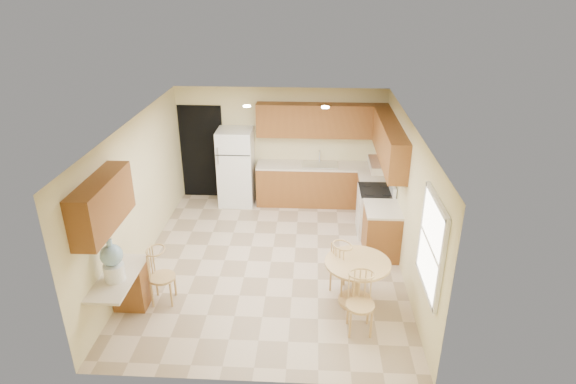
# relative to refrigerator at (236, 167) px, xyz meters

# --- Properties ---
(floor) EXTENTS (5.50, 5.50, 0.00)m
(floor) POSITION_rel_refrigerator_xyz_m (0.95, -2.40, -0.84)
(floor) COLOR #C3AB8D
(floor) RESTS_ON ground
(ceiling) EXTENTS (4.50, 5.50, 0.02)m
(ceiling) POSITION_rel_refrigerator_xyz_m (0.95, -2.40, 1.66)
(ceiling) COLOR white
(ceiling) RESTS_ON wall_back
(wall_back) EXTENTS (4.50, 0.02, 2.50)m
(wall_back) POSITION_rel_refrigerator_xyz_m (0.95, 0.35, 0.41)
(wall_back) COLOR beige
(wall_back) RESTS_ON floor
(wall_front) EXTENTS (4.50, 0.02, 2.50)m
(wall_front) POSITION_rel_refrigerator_xyz_m (0.95, -5.15, 0.41)
(wall_front) COLOR beige
(wall_front) RESTS_ON floor
(wall_left) EXTENTS (0.02, 5.50, 2.50)m
(wall_left) POSITION_rel_refrigerator_xyz_m (-1.30, -2.40, 0.41)
(wall_left) COLOR beige
(wall_left) RESTS_ON floor
(wall_right) EXTENTS (0.02, 5.50, 2.50)m
(wall_right) POSITION_rel_refrigerator_xyz_m (3.20, -2.40, 0.41)
(wall_right) COLOR beige
(wall_right) RESTS_ON floor
(doorway) EXTENTS (0.90, 0.02, 2.10)m
(doorway) POSITION_rel_refrigerator_xyz_m (-0.80, 0.34, 0.21)
(doorway) COLOR black
(doorway) RESTS_ON floor
(base_cab_back) EXTENTS (2.75, 0.60, 0.87)m
(base_cab_back) POSITION_rel_refrigerator_xyz_m (1.83, 0.05, -0.40)
(base_cab_back) COLOR brown
(base_cab_back) RESTS_ON floor
(counter_back) EXTENTS (2.75, 0.63, 0.04)m
(counter_back) POSITION_rel_refrigerator_xyz_m (1.83, 0.05, 0.05)
(counter_back) COLOR beige
(counter_back) RESTS_ON base_cab_back
(base_cab_right_a) EXTENTS (0.60, 0.59, 0.87)m
(base_cab_right_a) POSITION_rel_refrigerator_xyz_m (2.90, -0.54, -0.40)
(base_cab_right_a) COLOR brown
(base_cab_right_a) RESTS_ON floor
(counter_right_a) EXTENTS (0.63, 0.59, 0.04)m
(counter_right_a) POSITION_rel_refrigerator_xyz_m (2.90, -0.54, 0.05)
(counter_right_a) COLOR beige
(counter_right_a) RESTS_ON base_cab_right_a
(base_cab_right_b) EXTENTS (0.60, 0.80, 0.87)m
(base_cab_right_b) POSITION_rel_refrigerator_xyz_m (2.90, -2.00, -0.40)
(base_cab_right_b) COLOR brown
(base_cab_right_b) RESTS_ON floor
(counter_right_b) EXTENTS (0.63, 0.80, 0.04)m
(counter_right_b) POSITION_rel_refrigerator_xyz_m (2.90, -2.00, 0.05)
(counter_right_b) COLOR beige
(counter_right_b) RESTS_ON base_cab_right_b
(upper_cab_back) EXTENTS (2.75, 0.33, 0.70)m
(upper_cab_back) POSITION_rel_refrigerator_xyz_m (1.83, 0.19, 1.01)
(upper_cab_back) COLOR brown
(upper_cab_back) RESTS_ON wall_back
(upper_cab_right) EXTENTS (0.33, 2.42, 0.70)m
(upper_cab_right) POSITION_rel_refrigerator_xyz_m (3.04, -1.19, 1.01)
(upper_cab_right) COLOR brown
(upper_cab_right) RESTS_ON wall_right
(upper_cab_left) EXTENTS (0.33, 1.40, 0.70)m
(upper_cab_left) POSITION_rel_refrigerator_xyz_m (-1.13, -4.00, 1.01)
(upper_cab_left) COLOR brown
(upper_cab_left) RESTS_ON wall_left
(sink) EXTENTS (0.78, 0.44, 0.01)m
(sink) POSITION_rel_refrigerator_xyz_m (1.80, 0.05, 0.07)
(sink) COLOR silver
(sink) RESTS_ON counter_back
(range_hood) EXTENTS (0.50, 0.76, 0.14)m
(range_hood) POSITION_rel_refrigerator_xyz_m (2.95, -1.22, 0.58)
(range_hood) COLOR silver
(range_hood) RESTS_ON upper_cab_right
(desk_pedestal) EXTENTS (0.48, 0.42, 0.72)m
(desk_pedestal) POSITION_rel_refrigerator_xyz_m (-1.05, -3.72, -0.48)
(desk_pedestal) COLOR brown
(desk_pedestal) RESTS_ON floor
(desk_top) EXTENTS (0.50, 1.20, 0.04)m
(desk_top) POSITION_rel_refrigerator_xyz_m (-1.05, -4.10, -0.09)
(desk_top) COLOR beige
(desk_top) RESTS_ON desk_pedestal
(window) EXTENTS (0.06, 1.12, 1.30)m
(window) POSITION_rel_refrigerator_xyz_m (3.18, -4.25, 0.66)
(window) COLOR white
(window) RESTS_ON wall_right
(can_light_a) EXTENTS (0.14, 0.14, 0.02)m
(can_light_a) POSITION_rel_refrigerator_xyz_m (0.45, -1.20, 1.65)
(can_light_a) COLOR white
(can_light_a) RESTS_ON ceiling
(can_light_b) EXTENTS (0.14, 0.14, 0.02)m
(can_light_b) POSITION_rel_refrigerator_xyz_m (1.85, -1.20, 1.65)
(can_light_b) COLOR white
(can_light_b) RESTS_ON ceiling
(refrigerator) EXTENTS (0.74, 0.72, 1.68)m
(refrigerator) POSITION_rel_refrigerator_xyz_m (0.00, 0.00, 0.00)
(refrigerator) COLOR white
(refrigerator) RESTS_ON floor
(stove) EXTENTS (0.65, 0.76, 1.09)m
(stove) POSITION_rel_refrigerator_xyz_m (2.88, -1.22, -0.37)
(stove) COLOR white
(stove) RESTS_ON floor
(dining_table) EXTENTS (0.99, 0.99, 0.73)m
(dining_table) POSITION_rel_refrigerator_xyz_m (2.35, -3.48, -0.36)
(dining_table) COLOR tan
(dining_table) RESTS_ON floor
(chair_table_a) EXTENTS (0.39, 0.49, 0.88)m
(chair_table_a) POSITION_rel_refrigerator_xyz_m (2.17, -3.31, -0.30)
(chair_table_a) COLOR tan
(chair_table_a) RESTS_ON floor
(chair_table_b) EXTENTS (0.41, 0.41, 0.92)m
(chair_table_b) POSITION_rel_refrigerator_xyz_m (2.35, -4.22, -0.28)
(chair_table_b) COLOR tan
(chair_table_b) RESTS_ON floor
(chair_desk) EXTENTS (0.40, 0.52, 0.91)m
(chair_desk) POSITION_rel_refrigerator_xyz_m (-0.60, -3.69, -0.28)
(chair_desk) COLOR tan
(chair_desk) RESTS_ON floor
(water_crock) EXTENTS (0.31, 0.31, 0.63)m
(water_crock) POSITION_rel_refrigerator_xyz_m (-1.05, -4.17, 0.22)
(water_crock) COLOR white
(water_crock) RESTS_ON desk_top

